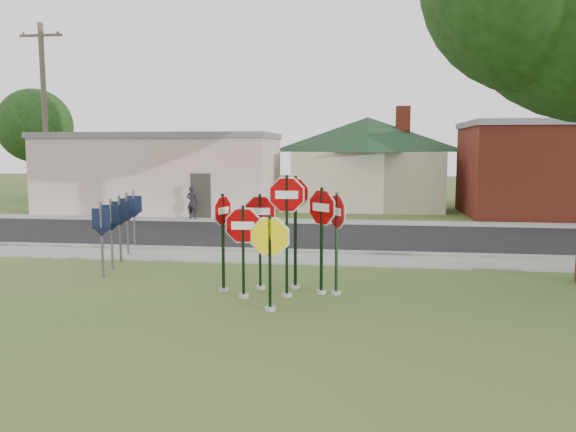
# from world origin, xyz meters

# --- Properties ---
(ground) EXTENTS (120.00, 120.00, 0.00)m
(ground) POSITION_xyz_m (0.00, 0.00, 0.00)
(ground) COLOR #3B551F
(ground) RESTS_ON ground
(sidewalk_near) EXTENTS (60.00, 1.60, 0.06)m
(sidewalk_near) POSITION_xyz_m (0.00, 5.50, 0.03)
(sidewalk_near) COLOR gray
(sidewalk_near) RESTS_ON ground
(road) EXTENTS (60.00, 7.00, 0.04)m
(road) POSITION_xyz_m (0.00, 10.00, 0.02)
(road) COLOR black
(road) RESTS_ON ground
(sidewalk_far) EXTENTS (60.00, 1.60, 0.06)m
(sidewalk_far) POSITION_xyz_m (0.00, 14.30, 0.03)
(sidewalk_far) COLOR gray
(sidewalk_far) RESTS_ON ground
(curb) EXTENTS (60.00, 0.20, 0.14)m
(curb) POSITION_xyz_m (0.00, 6.50, 0.07)
(curb) COLOR gray
(curb) RESTS_ON ground
(stop_sign_center) EXTENTS (1.12, 0.24, 2.91)m
(stop_sign_center) POSITION_xyz_m (0.08, 1.20, 1.85)
(stop_sign_center) COLOR gray
(stop_sign_center) RESTS_ON ground
(stop_sign_yellow) EXTENTS (1.14, 0.24, 2.14)m
(stop_sign_yellow) POSITION_xyz_m (-0.12, 0.05, 1.27)
(stop_sign_yellow) COLOR gray
(stop_sign_yellow) RESTS_ON ground
(stop_sign_left) EXTENTS (1.13, 0.24, 2.22)m
(stop_sign_left) POSITION_xyz_m (-0.89, 1.00, 1.35)
(stop_sign_left) COLOR gray
(stop_sign_left) RESTS_ON ground
(stop_sign_right) EXTENTS (0.87, 0.79, 2.62)m
(stop_sign_right) POSITION_xyz_m (0.85, 1.58, 1.64)
(stop_sign_right) COLOR gray
(stop_sign_right) RESTS_ON ground
(stop_sign_back_right) EXTENTS (0.93, 0.37, 2.83)m
(stop_sign_back_right) POSITION_xyz_m (0.19, 1.97, 1.76)
(stop_sign_back_right) COLOR gray
(stop_sign_back_right) RESTS_ON ground
(stop_sign_back_left) EXTENTS (1.04, 0.24, 2.42)m
(stop_sign_back_left) POSITION_xyz_m (-0.64, 1.80, 1.48)
(stop_sign_back_left) COLOR gray
(stop_sign_back_left) RESTS_ON ground
(stop_sign_far_right) EXTENTS (0.54, 0.94, 2.49)m
(stop_sign_far_right) POSITION_xyz_m (1.20, 1.56, 1.54)
(stop_sign_far_right) COLOR gray
(stop_sign_far_right) RESTS_ON ground
(stop_sign_far_left) EXTENTS (0.31, 0.92, 2.43)m
(stop_sign_far_left) POSITION_xyz_m (-1.47, 1.46, 1.47)
(stop_sign_far_left) COLOR gray
(stop_sign_far_left) RESTS_ON ground
(route_sign_row) EXTENTS (1.43, 4.63, 2.00)m
(route_sign_row) POSITION_xyz_m (-5.40, 4.50, 1.22)
(route_sign_row) COLOR #59595E
(route_sign_row) RESTS_ON ground
(building_stucco) EXTENTS (12.20, 6.20, 4.20)m
(building_stucco) POSITION_xyz_m (-9.00, 18.00, 2.15)
(building_stucco) COLOR silver
(building_stucco) RESTS_ON ground
(building_house) EXTENTS (11.60, 11.60, 6.20)m
(building_house) POSITION_xyz_m (2.00, 22.00, 3.65)
(building_house) COLOR beige
(building_house) RESTS_ON ground
(building_brick) EXTENTS (10.20, 6.20, 4.75)m
(building_brick) POSITION_xyz_m (12.00, 18.50, 2.40)
(building_brick) COLOR maroon
(building_brick) RESTS_ON ground
(utility_pole_near) EXTENTS (2.20, 0.26, 9.50)m
(utility_pole_near) POSITION_xyz_m (-14.00, 15.20, 4.97)
(utility_pole_near) COLOR #4C3E33
(utility_pole_near) RESTS_ON ground
(bg_tree_left) EXTENTS (4.90, 4.90, 7.35)m
(bg_tree_left) POSITION_xyz_m (-20.00, 24.00, 4.88)
(bg_tree_left) COLOR #2F2115
(bg_tree_left) RESTS_ON ground
(pedestrian) EXTENTS (0.63, 0.48, 1.56)m
(pedestrian) POSITION_xyz_m (-6.28, 14.51, 0.84)
(pedestrian) COLOR black
(pedestrian) RESTS_ON sidewalk_far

